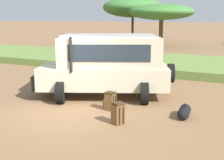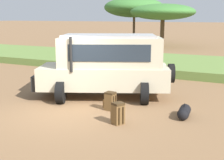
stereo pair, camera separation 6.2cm
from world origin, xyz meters
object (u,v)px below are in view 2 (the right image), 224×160
object	(u,v)px
backpack_beside_front_wheel	(118,114)
duffel_bag_low_black_case	(184,112)
backpack_cluster_center	(110,101)
acacia_tree_left_mid	(163,12)
acacia_tree_far_left	(134,7)
safari_vehicle	(107,64)

from	to	relation	value
backpack_beside_front_wheel	duffel_bag_low_black_case	size ratio (longest dim) A/B	0.69
backpack_cluster_center	acacia_tree_left_mid	bearing A→B (deg)	103.91
backpack_cluster_center	acacia_tree_far_left	world-z (taller)	acacia_tree_far_left
backpack_beside_front_wheel	backpack_cluster_center	distance (m)	1.42
backpack_beside_front_wheel	duffel_bag_low_black_case	xyz separation A→B (m)	(1.59, 1.48, -0.14)
backpack_cluster_center	duffel_bag_low_black_case	world-z (taller)	backpack_cluster_center
safari_vehicle	backpack_cluster_center	size ratio (longest dim) A/B	8.57
backpack_cluster_center	acacia_tree_far_left	bearing A→B (deg)	111.73
duffel_bag_low_black_case	backpack_beside_front_wheel	bearing A→B (deg)	-136.95
duffel_bag_low_black_case	acacia_tree_left_mid	world-z (taller)	acacia_tree_left_mid
backpack_beside_front_wheel	backpack_cluster_center	world-z (taller)	backpack_beside_front_wheel
backpack_beside_front_wheel	duffel_bag_low_black_case	distance (m)	2.18
backpack_beside_front_wheel	acacia_tree_left_mid	xyz separation A→B (m)	(-6.32, 23.23, 3.22)
backpack_beside_front_wheel	duffel_bag_low_black_case	bearing A→B (deg)	43.05
backpack_cluster_center	acacia_tree_far_left	size ratio (longest dim) A/B	0.08
duffel_bag_low_black_case	acacia_tree_left_mid	size ratio (longest dim) A/B	0.13
acacia_tree_left_mid	backpack_beside_front_wheel	bearing A→B (deg)	-74.77
safari_vehicle	duffel_bag_low_black_case	world-z (taller)	safari_vehicle
acacia_tree_far_left	acacia_tree_left_mid	xyz separation A→B (m)	(5.57, -5.62, -0.65)
backpack_cluster_center	duffel_bag_low_black_case	xyz separation A→B (m)	(2.44, 0.35, -0.13)
backpack_beside_front_wheel	acacia_tree_left_mid	world-z (taller)	acacia_tree_left_mid
safari_vehicle	backpack_cluster_center	world-z (taller)	safari_vehicle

